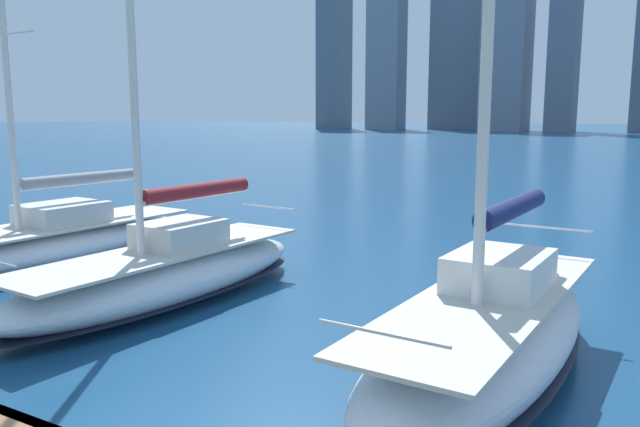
{
  "coord_description": "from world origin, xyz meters",
  "views": [
    {
      "loc": [
        -5.35,
        2.74,
        3.98
      ],
      "look_at": [
        0.17,
        -6.99,
        2.2
      ],
      "focal_mm": 35.0,
      "sensor_mm": 36.0,
      "label": 1
    }
  ],
  "objects": [
    {
      "name": "sailboat_navy",
      "position": [
        -3.14,
        -6.23,
        0.77
      ],
      "size": [
        2.64,
        7.77,
        10.93
      ],
      "color": "white",
      "rests_on": "ground"
    },
    {
      "name": "sailboat_maroon",
      "position": [
        3.92,
        -6.9,
        0.69
      ],
      "size": [
        2.82,
        8.15,
        11.69
      ],
      "color": "silver",
      "rests_on": "ground"
    },
    {
      "name": "sailboat_grey",
      "position": [
        9.16,
        -7.92,
        0.59
      ],
      "size": [
        3.47,
        9.72,
        9.2
      ],
      "color": "white",
      "rests_on": "ground"
    }
  ]
}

